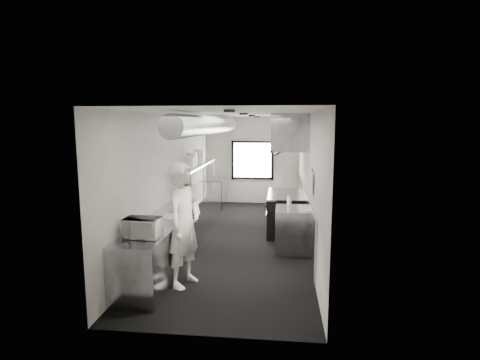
% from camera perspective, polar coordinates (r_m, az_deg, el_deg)
% --- Properties ---
extents(floor, '(3.00, 8.00, 0.01)m').
position_cam_1_polar(floor, '(8.77, -0.16, -8.77)').
color(floor, black).
rests_on(floor, ground).
extents(ceiling, '(3.00, 8.00, 0.01)m').
position_cam_1_polar(ceiling, '(8.37, -0.16, 9.86)').
color(ceiling, silver).
rests_on(ceiling, wall_back).
extents(wall_back, '(3.00, 0.02, 2.80)m').
position_cam_1_polar(wall_back, '(12.41, 1.87, 2.97)').
color(wall_back, silver).
rests_on(wall_back, floor).
extents(wall_front, '(3.00, 0.02, 2.80)m').
position_cam_1_polar(wall_front, '(4.58, -5.71, -6.86)').
color(wall_front, silver).
rests_on(wall_front, floor).
extents(wall_left, '(0.02, 8.00, 2.80)m').
position_cam_1_polar(wall_left, '(8.74, -9.98, 0.48)').
color(wall_left, silver).
rests_on(wall_left, floor).
extents(wall_right, '(0.02, 8.00, 2.80)m').
position_cam_1_polar(wall_right, '(8.42, 10.03, 0.17)').
color(wall_right, silver).
rests_on(wall_right, floor).
extents(wall_cladding, '(0.03, 5.50, 1.10)m').
position_cam_1_polar(wall_cladding, '(8.88, 9.63, -4.98)').
color(wall_cladding, gray).
rests_on(wall_cladding, wall_right).
extents(hvac_duct, '(0.40, 6.40, 0.40)m').
position_cam_1_polar(hvac_duct, '(8.86, -4.42, 8.15)').
color(hvac_duct, '#919599').
rests_on(hvac_duct, ceiling).
extents(service_window, '(1.36, 0.05, 1.25)m').
position_cam_1_polar(service_window, '(12.37, 1.86, 2.96)').
color(service_window, white).
rests_on(service_window, wall_back).
extents(exhaust_hood, '(0.81, 2.20, 0.88)m').
position_cam_1_polar(exhaust_hood, '(9.02, 7.33, 7.10)').
color(exhaust_hood, gray).
rests_on(exhaust_hood, ceiling).
extents(prep_counter, '(0.70, 6.00, 0.90)m').
position_cam_1_polar(prep_counter, '(8.37, -8.44, -6.50)').
color(prep_counter, gray).
rests_on(prep_counter, floor).
extents(pass_shelf, '(0.45, 3.00, 0.68)m').
position_cam_1_polar(pass_shelf, '(9.61, -6.58, 2.09)').
color(pass_shelf, gray).
rests_on(pass_shelf, prep_counter).
extents(range, '(0.88, 1.60, 0.94)m').
position_cam_1_polar(range, '(9.27, 6.74, -4.85)').
color(range, black).
rests_on(range, floor).
extents(bottle_station, '(0.65, 0.80, 0.90)m').
position_cam_1_polar(bottle_station, '(7.92, 7.64, -7.35)').
color(bottle_station, gray).
rests_on(bottle_station, floor).
extents(far_work_table, '(0.70, 1.20, 0.90)m').
position_cam_1_polar(far_work_table, '(11.90, -3.98, -1.91)').
color(far_work_table, gray).
rests_on(far_work_table, floor).
extents(notice_sheet_a, '(0.02, 0.28, 0.38)m').
position_cam_1_polar(notice_sheet_a, '(7.21, 10.47, 0.35)').
color(notice_sheet_a, silver).
rests_on(notice_sheet_a, wall_right).
extents(notice_sheet_b, '(0.02, 0.28, 0.38)m').
position_cam_1_polar(notice_sheet_b, '(6.87, 10.67, -0.48)').
color(notice_sheet_b, silver).
rests_on(notice_sheet_b, wall_right).
extents(line_cook, '(0.69, 0.84, 2.00)m').
position_cam_1_polar(line_cook, '(6.20, -8.31, -6.62)').
color(line_cook, white).
rests_on(line_cook, floor).
extents(microwave, '(0.51, 0.39, 0.30)m').
position_cam_1_polar(microwave, '(5.98, -14.31, -6.87)').
color(microwave, white).
rests_on(microwave, prep_counter).
extents(deli_tub_a, '(0.19, 0.19, 0.11)m').
position_cam_1_polar(deli_tub_a, '(6.52, -13.80, -6.41)').
color(deli_tub_a, '#A1AD9F').
rests_on(deli_tub_a, prep_counter).
extents(deli_tub_b, '(0.16, 0.16, 0.11)m').
position_cam_1_polar(deli_tub_b, '(6.31, -14.95, -6.96)').
color(deli_tub_b, '#A1AD9F').
rests_on(deli_tub_b, prep_counter).
extents(newspaper, '(0.37, 0.45, 0.01)m').
position_cam_1_polar(newspaper, '(7.14, -10.02, -5.40)').
color(newspaper, silver).
rests_on(newspaper, prep_counter).
extents(small_plate, '(0.19, 0.19, 0.01)m').
position_cam_1_polar(small_plate, '(7.57, -9.13, -4.55)').
color(small_plate, silver).
rests_on(small_plate, prep_counter).
extents(pastry, '(0.10, 0.10, 0.10)m').
position_cam_1_polar(pastry, '(7.56, -9.14, -4.13)').
color(pastry, '#E0BF75').
rests_on(pastry, small_plate).
extents(cutting_board, '(0.50, 0.64, 0.02)m').
position_cam_1_polar(cutting_board, '(8.20, -7.91, -3.49)').
color(cutting_board, white).
rests_on(cutting_board, prep_counter).
extents(knife_block, '(0.15, 0.26, 0.26)m').
position_cam_1_polar(knife_block, '(9.29, -7.78, -1.30)').
color(knife_block, brown).
rests_on(knife_block, prep_counter).
extents(plate_stack_a, '(0.29, 0.29, 0.26)m').
position_cam_1_polar(plate_stack_a, '(8.92, -7.48, 2.63)').
color(plate_stack_a, silver).
rests_on(plate_stack_a, pass_shelf).
extents(plate_stack_b, '(0.32, 0.32, 0.32)m').
position_cam_1_polar(plate_stack_b, '(9.30, -7.19, 3.07)').
color(plate_stack_b, silver).
rests_on(plate_stack_b, pass_shelf).
extents(plate_stack_c, '(0.28, 0.28, 0.36)m').
position_cam_1_polar(plate_stack_c, '(9.92, -6.10, 3.53)').
color(plate_stack_c, silver).
rests_on(plate_stack_c, pass_shelf).
extents(plate_stack_d, '(0.28, 0.28, 0.35)m').
position_cam_1_polar(plate_stack_d, '(10.15, -5.98, 3.63)').
color(plate_stack_d, silver).
rests_on(plate_stack_d, pass_shelf).
extents(squeeze_bottle_a, '(0.07, 0.07, 0.17)m').
position_cam_1_polar(squeeze_bottle_a, '(7.49, 7.31, -4.04)').
color(squeeze_bottle_a, white).
rests_on(squeeze_bottle_a, bottle_station).
extents(squeeze_bottle_b, '(0.07, 0.07, 0.17)m').
position_cam_1_polar(squeeze_bottle_b, '(7.65, 7.34, -3.80)').
color(squeeze_bottle_b, white).
rests_on(squeeze_bottle_b, bottle_station).
extents(squeeze_bottle_c, '(0.07, 0.07, 0.18)m').
position_cam_1_polar(squeeze_bottle_c, '(7.79, 7.37, -3.53)').
color(squeeze_bottle_c, white).
rests_on(squeeze_bottle_c, bottle_station).
extents(squeeze_bottle_d, '(0.06, 0.06, 0.16)m').
position_cam_1_polar(squeeze_bottle_d, '(7.89, 7.42, -3.43)').
color(squeeze_bottle_d, white).
rests_on(squeeze_bottle_d, bottle_station).
extents(squeeze_bottle_e, '(0.08, 0.08, 0.19)m').
position_cam_1_polar(squeeze_bottle_e, '(8.10, 7.24, -3.02)').
color(squeeze_bottle_e, white).
rests_on(squeeze_bottle_e, bottle_station).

